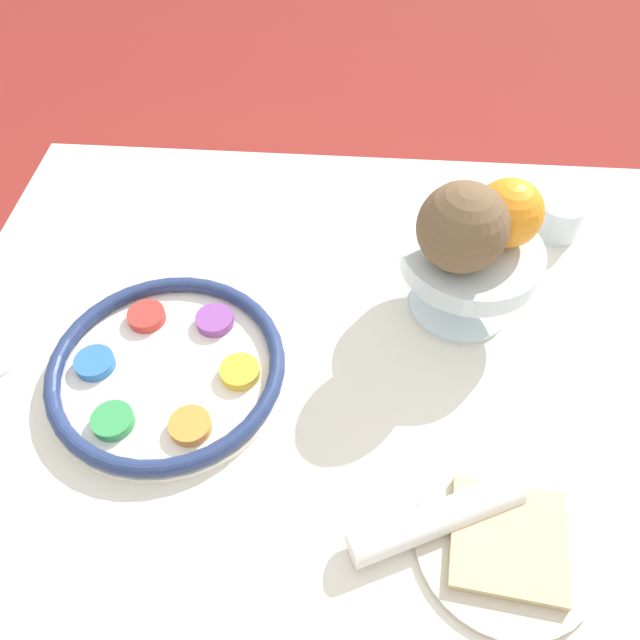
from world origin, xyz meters
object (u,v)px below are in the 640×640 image
object	(u,v)px
seder_plate	(167,368)
bread_plate	(507,541)
fruit_stand	(469,263)
coconut	(463,227)
napkin_roll	(437,519)
cup_near	(558,217)
orange_fruit	(508,213)

from	to	relation	value
seder_plate	bread_plate	xyz separation A→B (m)	(0.41, -0.19, -0.01)
fruit_stand	bread_plate	world-z (taller)	fruit_stand
fruit_stand	coconut	distance (m)	0.09
napkin_roll	cup_near	distance (m)	0.52
napkin_roll	fruit_stand	bearing A→B (deg)	81.64
fruit_stand	orange_fruit	xyz separation A→B (m)	(0.04, 0.02, 0.07)
seder_plate	bread_plate	distance (m)	0.45
fruit_stand	bread_plate	size ratio (longest dim) A/B	0.93
orange_fruit	bread_plate	distance (m)	0.38
orange_fruit	bread_plate	xyz separation A→B (m)	(-0.01, -0.35, -0.15)
seder_plate	cup_near	xyz separation A→B (m)	(0.54, 0.31, 0.01)
orange_fruit	napkin_roll	bearing A→B (deg)	-103.84
coconut	cup_near	xyz separation A→B (m)	(0.18, 0.19, -0.14)
coconut	bread_plate	world-z (taller)	coconut
coconut	fruit_stand	bearing A→B (deg)	45.21
orange_fruit	cup_near	size ratio (longest dim) A/B	1.18
fruit_stand	orange_fruit	size ratio (longest dim) A/B	2.13
bread_plate	napkin_roll	world-z (taller)	napkin_roll
bread_plate	orange_fruit	bearing A→B (deg)	88.68
fruit_stand	cup_near	bearing A→B (deg)	46.28
coconut	orange_fruit	bearing A→B (deg)	35.32
seder_plate	cup_near	bearing A→B (deg)	30.02
bread_plate	napkin_roll	xyz separation A→B (m)	(-0.07, 0.01, 0.01)
orange_fruit	cup_near	distance (m)	0.23
bread_plate	cup_near	size ratio (longest dim) A/B	2.69
bread_plate	fruit_stand	bearing A→B (deg)	94.81
seder_plate	bread_plate	bearing A→B (deg)	-24.86
orange_fruit	bread_plate	size ratio (longest dim) A/B	0.44
seder_plate	coconut	world-z (taller)	coconut
orange_fruit	napkin_roll	distance (m)	0.37
coconut	napkin_roll	bearing A→B (deg)	-94.30
seder_plate	coconut	bearing A→B (deg)	18.74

